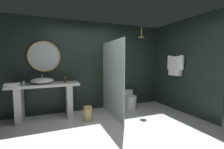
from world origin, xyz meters
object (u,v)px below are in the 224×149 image
(soap_dispenser, at_px, (65,80))
(toilet, at_px, (129,100))
(folded_hand_towel, at_px, (12,85))
(round_wall_mirror, at_px, (44,56))
(vessel_sink, at_px, (42,81))
(hanging_bathrobe, at_px, (175,65))
(rain_shower_head, at_px, (141,36))
(tumbler_cup, at_px, (24,83))
(waste_bin, at_px, (88,113))

(soap_dispenser, xyz_separation_m, toilet, (1.89, -0.07, -0.71))
(toilet, distance_m, folded_hand_towel, 3.11)
(round_wall_mirror, relative_size, folded_hand_towel, 3.10)
(vessel_sink, height_order, hanging_bathrobe, hanging_bathrobe)
(soap_dispenser, height_order, folded_hand_towel, soap_dispenser)
(rain_shower_head, relative_size, toilet, 0.62)
(vessel_sink, distance_m, soap_dispenser, 0.55)
(toilet, xyz_separation_m, folded_hand_towel, (-3.03, -0.17, 0.69))
(round_wall_mirror, height_order, folded_hand_towel, round_wall_mirror)
(soap_dispenser, bearing_deg, hanging_bathrobe, -13.69)
(hanging_bathrobe, bearing_deg, tumbler_cup, 170.26)
(vessel_sink, height_order, tumbler_cup, vessel_sink)
(folded_hand_towel, bearing_deg, round_wall_mirror, 35.76)
(vessel_sink, relative_size, soap_dispenser, 3.93)
(folded_hand_towel, bearing_deg, waste_bin, -12.05)
(soap_dispenser, bearing_deg, folded_hand_towel, -168.31)
(tumbler_cup, bearing_deg, rain_shower_head, -1.09)
(round_wall_mirror, relative_size, rain_shower_head, 2.37)
(round_wall_mirror, bearing_deg, folded_hand_towel, -144.24)
(toilet, distance_m, waste_bin, 1.52)
(hanging_bathrobe, height_order, waste_bin, hanging_bathrobe)
(tumbler_cup, xyz_separation_m, waste_bin, (1.41, -0.52, -0.75))
(vessel_sink, distance_m, toilet, 2.54)
(soap_dispenser, xyz_separation_m, folded_hand_towel, (-1.15, -0.24, -0.03))
(tumbler_cup, bearing_deg, round_wall_mirror, 32.27)
(tumbler_cup, xyz_separation_m, folded_hand_towel, (-0.20, -0.18, -0.01))
(folded_hand_towel, bearing_deg, vessel_sink, 18.02)
(toilet, bearing_deg, waste_bin, -160.35)
(folded_hand_towel, bearing_deg, hanging_bathrobe, -6.83)
(tumbler_cup, height_order, round_wall_mirror, round_wall_mirror)
(tumbler_cup, xyz_separation_m, soap_dispenser, (0.95, 0.05, 0.02))
(round_wall_mirror, xyz_separation_m, waste_bin, (0.95, -0.82, -1.38))
(round_wall_mirror, xyz_separation_m, rain_shower_head, (2.75, -0.35, 0.63))
(soap_dispenser, height_order, hanging_bathrobe, hanging_bathrobe)
(round_wall_mirror, distance_m, toilet, 2.74)
(waste_bin, bearing_deg, folded_hand_towel, 167.95)
(vessel_sink, relative_size, hanging_bathrobe, 0.86)
(toilet, relative_size, waste_bin, 1.47)
(vessel_sink, xyz_separation_m, folded_hand_towel, (-0.60, -0.19, -0.04))
(tumbler_cup, bearing_deg, soap_dispenser, 3.29)
(vessel_sink, xyz_separation_m, rain_shower_head, (2.81, -0.07, 1.24))
(rain_shower_head, height_order, toilet, rain_shower_head)
(toilet, bearing_deg, vessel_sink, 179.40)
(soap_dispenser, bearing_deg, round_wall_mirror, 154.18)
(vessel_sink, bearing_deg, round_wall_mirror, 77.38)
(vessel_sink, bearing_deg, rain_shower_head, -1.47)
(soap_dispenser, bearing_deg, toilet, -2.10)
(soap_dispenser, height_order, waste_bin, soap_dispenser)
(round_wall_mirror, height_order, hanging_bathrobe, round_wall_mirror)
(rain_shower_head, xyz_separation_m, toilet, (-0.37, 0.05, -1.96))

